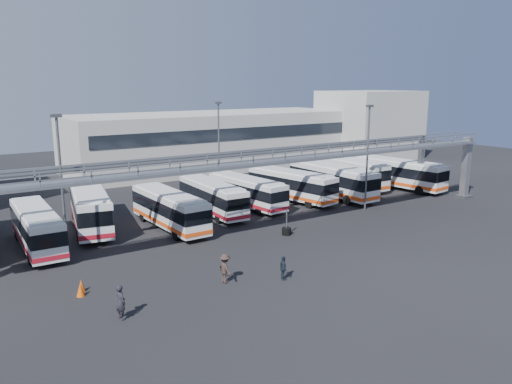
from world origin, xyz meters
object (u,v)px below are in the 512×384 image
bus_3 (169,208)px  pedestrian_d (283,268)px  light_pole_left (62,181)px  light_pole_mid (368,152)px  bus_7 (332,179)px  cone_left (80,290)px  bus_4 (212,196)px  bus_8 (347,171)px  bus_1 (37,227)px  bus_5 (247,191)px  cone_right (81,286)px  bus_6 (291,184)px  bus_2 (90,206)px  pedestrian_c (225,268)px  light_pole_back (219,142)px  tire_stack (287,231)px  bus_9 (399,173)px  pedestrian_a (121,302)px

bus_3 → pedestrian_d: bus_3 is taller
light_pole_left → light_pole_mid: size_ratio=1.00×
bus_7 → cone_left: 32.09m
bus_4 → bus_8: size_ratio=0.90×
bus_1 → bus_4: 15.98m
bus_5 → pedestrian_d: bus_5 is taller
bus_4 → cone_right: size_ratio=13.86×
bus_3 → bus_8: 25.15m
bus_4 → light_pole_mid: bearing=-25.0°
bus_6 → light_pole_left: bearing=-176.5°
bus_2 → bus_8: (30.42, 0.76, -0.02)m
pedestrian_c → bus_3: bearing=-11.9°
light_pole_mid → pedestrian_c: bearing=-157.8°
light_pole_back → bus_1: (-21.22, -10.05, -4.00)m
bus_2 → pedestrian_c: (3.64, -16.75, -1.00)m
bus_2 → pedestrian_c: bus_2 is taller
light_pole_back → tire_stack: size_ratio=4.66×
bus_9 → pedestrian_a: bus_9 is taller
bus_8 → pedestrian_a: size_ratio=5.97×
tire_stack → light_pole_left: bearing=168.0°
bus_9 → tire_stack: 23.48m
bus_2 → pedestrian_d: 19.64m
cone_left → tire_stack: tire_stack is taller
light_pole_left → bus_2: 8.95m
bus_9 → cone_right: 40.54m
light_pole_left → bus_6: size_ratio=0.94×
light_pole_mid → pedestrian_d: light_pole_mid is taller
bus_9 → pedestrian_d: 31.94m
light_pole_back → bus_3: bearing=-135.7°
bus_8 → cone_left: 37.81m
cone_left → cone_right: (0.21, 0.66, -0.02)m
pedestrian_c → light_pole_left: bearing=34.3°
bus_2 → bus_6: (20.59, -1.27, -0.16)m
bus_6 → cone_left: bus_6 is taller
light_pole_back → light_pole_left: bearing=-145.0°
pedestrian_c → tire_stack: size_ratio=0.86×
bus_4 → pedestrian_a: bearing=-129.1°
bus_5 → pedestrian_d: (-8.17, -17.24, -0.91)m
light_pole_left → pedestrian_a: light_pole_left is taller
light_pole_back → bus_8: bearing=-23.1°
bus_7 → tire_stack: size_ratio=5.30×
bus_4 → cone_left: size_ratio=13.22×
bus_2 → bus_7: size_ratio=1.02×
light_pole_left → bus_4: size_ratio=0.99×
bus_6 → pedestrian_c: (-16.95, -15.48, -0.84)m
bus_9 → bus_3: bearing=174.2°
light_pole_left → bus_2: size_ratio=0.86×
bus_3 → bus_1: bearing=176.1°
bus_9 → tire_stack: (-22.15, -7.62, -1.53)m
bus_3 → bus_9: 29.37m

